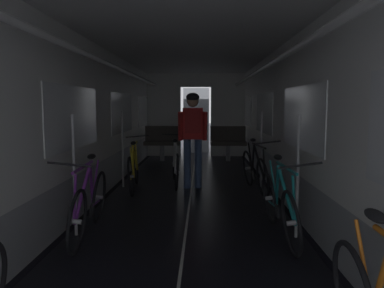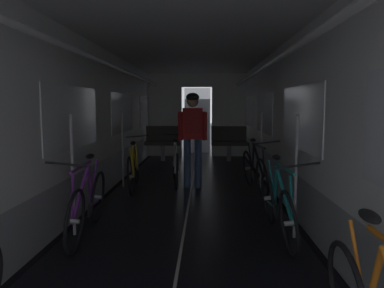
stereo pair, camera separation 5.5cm
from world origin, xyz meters
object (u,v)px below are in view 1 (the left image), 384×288
at_px(bicycle_teal, 279,205).
at_px(bicycle_yellow, 134,169).
at_px(person_cyclist_aisle, 193,130).
at_px(bicycle_white_in_aisle, 175,165).
at_px(bench_seat_far_left, 162,140).
at_px(bicycle_purple, 89,204).
at_px(bicycle_black, 255,170).
at_px(bench_seat_far_right, 228,140).

bearing_deg(bicycle_teal, bicycle_yellow, 131.51).
xyz_separation_m(person_cyclist_aisle, bicycle_white_in_aisle, (-0.34, 0.26, -0.69)).
height_order(bench_seat_far_left, bicycle_white_in_aisle, bench_seat_far_left).
bearing_deg(bench_seat_far_left, bicycle_teal, -71.72).
height_order(bicycle_yellow, person_cyclist_aisle, person_cyclist_aisle).
xyz_separation_m(bicycle_purple, person_cyclist_aisle, (1.12, 2.56, 0.69)).
bearing_deg(bicycle_yellow, bicycle_teal, -48.49).
xyz_separation_m(bench_seat_far_left, bicycle_purple, (-0.20, -6.00, -0.19)).
relative_size(bicycle_yellow, person_cyclist_aisle, 0.98).
bearing_deg(bicycle_purple, bicycle_white_in_aisle, 74.42).
bearing_deg(bicycle_black, bicycle_purple, -133.96).
height_order(bicycle_black, person_cyclist_aisle, person_cyclist_aisle).
xyz_separation_m(bicycle_black, person_cyclist_aisle, (-1.09, 0.27, 0.69)).
height_order(bench_seat_far_right, person_cyclist_aisle, person_cyclist_aisle).
height_order(bench_seat_far_left, bicycle_purple, bench_seat_far_left).
relative_size(bicycle_black, bicycle_teal, 1.00).
relative_size(bicycle_yellow, bicycle_teal, 1.00).
distance_m(bicycle_black, person_cyclist_aisle, 1.32).
height_order(bench_seat_far_right, bicycle_yellow, bench_seat_far_right).
relative_size(bicycle_teal, person_cyclist_aisle, 0.98).
height_order(bench_seat_far_left, bench_seat_far_right, same).
relative_size(bicycle_yellow, bicycle_black, 1.00).
bearing_deg(person_cyclist_aisle, bicycle_teal, -67.57).
bearing_deg(bench_seat_far_right, bicycle_yellow, -118.13).
relative_size(bicycle_teal, bicycle_white_in_aisle, 1.00).
xyz_separation_m(bicycle_purple, bicycle_yellow, (0.07, 2.40, 0.00)).
bearing_deg(bicycle_yellow, bench_seat_far_left, 87.98).
relative_size(bench_seat_far_left, bicycle_teal, 0.58).
distance_m(bicycle_yellow, bicycle_black, 2.15).
xyz_separation_m(bench_seat_far_left, bench_seat_far_right, (1.80, 0.00, 0.00)).
bearing_deg(bench_seat_far_left, person_cyclist_aisle, -74.93).
bearing_deg(bicycle_white_in_aisle, person_cyclist_aisle, -38.19).
height_order(bench_seat_far_right, bicycle_teal, same).
height_order(bicycle_black, bicycle_white_in_aisle, bicycle_black).
distance_m(bench_seat_far_right, bicycle_white_in_aisle, 3.40).
bearing_deg(bicycle_teal, bench_seat_far_left, 108.28).
height_order(bicycle_purple, bicycle_teal, bicycle_teal).
xyz_separation_m(bench_seat_far_right, bicycle_black, (0.22, -3.70, -0.19)).
distance_m(bicycle_purple, bicycle_yellow, 2.40).
distance_m(bicycle_yellow, person_cyclist_aisle, 1.27).
distance_m(person_cyclist_aisle, bicycle_white_in_aisle, 0.81).
height_order(bench_seat_far_right, bicycle_purple, bench_seat_far_right).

